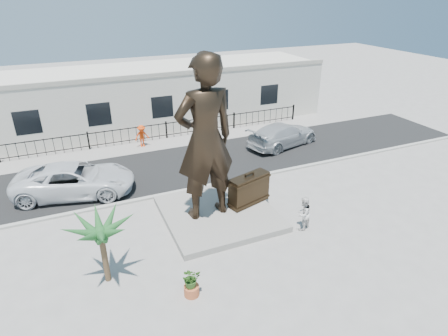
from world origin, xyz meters
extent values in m
plane|color=#9E9991|center=(0.00, 0.00, 0.00)|extent=(100.00, 100.00, 0.00)
cube|color=black|center=(0.00, 8.00, 0.01)|extent=(40.00, 7.00, 0.01)
cube|color=#A5A399|center=(0.00, 4.50, 0.06)|extent=(40.00, 0.25, 0.12)
cube|color=#9E9991|center=(0.00, 12.00, 0.01)|extent=(40.00, 2.50, 0.02)
cube|color=gray|center=(-0.50, 1.50, 0.15)|extent=(5.20, 5.20, 0.30)
cube|color=black|center=(0.00, 12.80, 0.60)|extent=(22.00, 0.10, 1.20)
cube|color=silver|center=(0.00, 17.00, 2.20)|extent=(28.00, 7.00, 4.40)
imported|color=black|center=(-1.10, 1.55, 4.09)|extent=(2.89, 2.02, 7.58)
cube|color=black|center=(1.18, 1.59, 1.07)|extent=(2.28, 1.28, 1.53)
imported|color=silver|center=(2.64, -1.02, 0.83)|extent=(1.00, 0.92, 1.65)
imported|color=silver|center=(-6.72, 6.57, 0.87)|extent=(6.67, 4.25, 1.71)
imported|color=#AEB1B3|center=(7.17, 8.19, 0.81)|extent=(5.90, 3.59, 1.60)
imported|color=#FD460D|center=(-2.00, 11.85, 0.80)|extent=(1.07, 0.70, 1.56)
cylinder|color=#C15D33|center=(-3.41, -2.95, 0.20)|extent=(0.56, 0.56, 0.40)
imported|color=#305B1D|center=(-3.41, -2.95, 0.78)|extent=(0.70, 0.62, 0.75)
camera|label=1|loc=(-6.39, -12.87, 10.10)|focal=30.00mm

